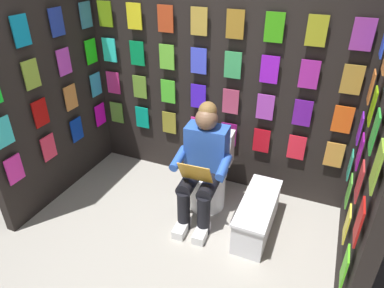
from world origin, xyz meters
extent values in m
plane|color=#9E998E|center=(0.00, 0.00, 0.00)|extent=(30.00, 30.00, 0.00)
cube|color=black|center=(0.00, -1.67, 1.17)|extent=(2.98, 0.10, 2.35)
cube|color=#5B9B34|center=(1.26, -1.58, 0.64)|extent=(0.17, 0.01, 0.26)
cube|color=#0B9E80|center=(0.90, -1.58, 0.64)|extent=(0.17, 0.01, 0.26)
cube|color=olive|center=(0.54, -1.58, 0.64)|extent=(0.17, 0.01, 0.26)
cube|color=#EE2893|center=(0.18, -1.58, 0.64)|extent=(0.17, 0.01, 0.26)
cube|color=#911872|center=(-0.18, -1.58, 0.64)|extent=(0.17, 0.01, 0.26)
cube|color=red|center=(-0.54, -1.58, 0.64)|extent=(0.17, 0.01, 0.26)
cube|color=red|center=(-0.90, -1.58, 0.64)|extent=(0.17, 0.01, 0.26)
cube|color=gold|center=(-1.26, -1.58, 0.64)|extent=(0.17, 0.01, 0.26)
cube|color=#CE2C7C|center=(1.26, -1.58, 1.02)|extent=(0.17, 0.01, 0.26)
cube|color=olive|center=(0.90, -1.58, 1.02)|extent=(0.17, 0.01, 0.26)
cube|color=#4CCC2E|center=(0.54, -1.58, 1.02)|extent=(0.17, 0.01, 0.26)
cube|color=#451BE6|center=(0.18, -1.58, 1.02)|extent=(0.17, 0.01, 0.26)
cube|color=#BB4164|center=(-0.18, -1.58, 1.02)|extent=(0.17, 0.01, 0.26)
cube|color=#B142C2|center=(-0.54, -1.58, 1.02)|extent=(0.17, 0.01, 0.26)
cube|color=#66169D|center=(-0.90, -1.58, 1.02)|extent=(0.17, 0.01, 0.26)
cube|color=#F05A15|center=(-1.26, -1.58, 1.02)|extent=(0.17, 0.01, 0.26)
cube|color=#2DEBD9|center=(1.26, -1.58, 1.40)|extent=(0.17, 0.01, 0.26)
cube|color=#0A8F48|center=(0.90, -1.58, 1.40)|extent=(0.17, 0.01, 0.26)
cube|color=#6ACA37|center=(0.54, -1.58, 1.40)|extent=(0.17, 0.01, 0.26)
cube|color=#404FF0|center=(0.18, -1.58, 1.40)|extent=(0.17, 0.01, 0.26)
cube|color=#3BAA5D|center=(-0.18, -1.58, 1.40)|extent=(0.17, 0.01, 0.26)
cube|color=#9719DB|center=(-0.54, -1.58, 1.40)|extent=(0.17, 0.01, 0.26)
cube|color=#A9249D|center=(-0.90, -1.58, 1.40)|extent=(0.17, 0.01, 0.26)
cube|color=#AE8530|center=(-1.26, -1.58, 1.40)|extent=(0.17, 0.01, 0.26)
cube|color=#669013|center=(1.26, -1.58, 1.78)|extent=(0.17, 0.01, 0.26)
cube|color=yellow|center=(0.90, -1.58, 1.78)|extent=(0.17, 0.01, 0.26)
cube|color=#BF401D|center=(0.54, -1.58, 1.78)|extent=(0.17, 0.01, 0.26)
cube|color=gold|center=(0.18, -1.58, 1.78)|extent=(0.17, 0.01, 0.26)
cube|color=#A37522|center=(-0.18, -1.58, 1.78)|extent=(0.17, 0.01, 0.26)
cube|color=#37A713|center=(-0.54, -1.58, 1.78)|extent=(0.17, 0.01, 0.26)
cube|color=#A0A11F|center=(-0.90, -1.58, 1.78)|extent=(0.17, 0.01, 0.26)
cube|color=purple|center=(-1.26, -1.58, 1.78)|extent=(0.17, 0.01, 0.26)
cube|color=black|center=(-1.49, -0.81, 1.17)|extent=(0.10, 1.62, 2.35)
cube|color=teal|center=(-1.41, -1.45, 0.64)|extent=(0.01, 0.17, 0.26)
cube|color=#58B839|center=(-1.41, -1.02, 0.64)|extent=(0.01, 0.17, 0.26)
cube|color=yellow|center=(-1.41, -0.59, 0.64)|extent=(0.01, 0.17, 0.26)
cube|color=#51CE1F|center=(-1.41, -0.17, 0.64)|extent=(0.01, 0.17, 0.26)
cube|color=purple|center=(-1.41, -1.45, 1.02)|extent=(0.01, 0.17, 0.26)
cube|color=#8C1491|center=(-1.41, -1.02, 1.02)|extent=(0.01, 0.17, 0.26)
cube|color=#B92D2F|center=(-1.41, -0.59, 1.02)|extent=(0.01, 0.17, 0.26)
cube|color=#B51511|center=(-1.41, -0.17, 1.02)|extent=(0.01, 0.17, 0.26)
cube|color=#C9682B|center=(-1.41, -1.45, 1.40)|extent=(0.01, 0.17, 0.26)
cube|color=#72AC0D|center=(-1.41, -1.02, 1.40)|extent=(0.01, 0.17, 0.26)
cube|color=green|center=(-1.41, -0.59, 1.40)|extent=(0.01, 0.17, 0.26)
cube|color=#81B12F|center=(-1.41, -0.17, 1.40)|extent=(0.01, 0.17, 0.26)
cube|color=blue|center=(-1.41, -1.45, 1.78)|extent=(0.01, 0.17, 0.26)
cube|color=black|center=(1.49, -0.81, 1.17)|extent=(0.10, 1.62, 2.35)
cube|color=#DC289B|center=(1.41, -0.17, 0.64)|extent=(0.01, 0.17, 0.26)
cube|color=#E32D4D|center=(1.41, -0.59, 0.64)|extent=(0.01, 0.17, 0.26)
cube|color=#0B30A2|center=(1.41, -1.02, 0.64)|extent=(0.01, 0.17, 0.26)
cube|color=#E00CBF|center=(1.41, -1.45, 0.64)|extent=(0.01, 0.17, 0.26)
cube|color=#34CACC|center=(1.41, -0.17, 1.02)|extent=(0.01, 0.17, 0.26)
cube|color=#A90C0A|center=(1.41, -0.59, 1.02)|extent=(0.01, 0.17, 0.26)
cube|color=#D3803C|center=(1.41, -1.02, 1.02)|extent=(0.01, 0.17, 0.26)
cube|color=#31A1CB|center=(1.41, -1.45, 1.02)|extent=(0.01, 0.17, 0.26)
cube|color=#89A935|center=(1.41, -0.59, 1.40)|extent=(0.01, 0.17, 0.26)
cube|color=#CA40CB|center=(1.41, -1.02, 1.40)|extent=(0.01, 0.17, 0.26)
cube|color=#22DF13|center=(1.41, -1.45, 1.40)|extent=(0.01, 0.17, 0.26)
cube|color=#0E87B2|center=(1.41, -0.59, 1.78)|extent=(0.01, 0.17, 0.26)
cube|color=#2136A0|center=(1.41, -1.02, 1.78)|extent=(0.01, 0.17, 0.26)
cube|color=teal|center=(1.41, -1.45, 1.78)|extent=(0.01, 0.17, 0.26)
cylinder|color=white|center=(-0.11, -1.12, 0.20)|extent=(0.38, 0.38, 0.40)
cylinder|color=white|center=(-0.11, -1.12, 0.41)|extent=(0.41, 0.41, 0.02)
cube|color=white|center=(-0.10, -1.38, 0.58)|extent=(0.39, 0.20, 0.36)
cylinder|color=white|center=(-0.10, -1.29, 0.58)|extent=(0.39, 0.09, 0.39)
cube|color=blue|center=(-0.11, -1.09, 0.68)|extent=(0.41, 0.24, 0.52)
sphere|color=brown|center=(-0.12, -1.06, 1.04)|extent=(0.21, 0.21, 0.21)
sphere|color=olive|center=(-0.11, -1.09, 1.11)|extent=(0.17, 0.17, 0.17)
cylinder|color=black|center=(-0.23, -0.90, 0.44)|extent=(0.17, 0.41, 0.15)
cylinder|color=black|center=(-0.03, -0.89, 0.44)|extent=(0.17, 0.41, 0.15)
cylinder|color=black|center=(-0.24, -0.72, 0.21)|extent=(0.12, 0.12, 0.42)
cylinder|color=black|center=(-0.04, -0.71, 0.21)|extent=(0.12, 0.12, 0.42)
cube|color=white|center=(-0.24, -0.66, 0.04)|extent=(0.13, 0.27, 0.09)
cube|color=white|center=(-0.04, -0.65, 0.04)|extent=(0.13, 0.27, 0.09)
cylinder|color=blue|center=(-0.34, -0.93, 0.66)|extent=(0.10, 0.31, 0.13)
cylinder|color=blue|center=(0.09, -0.90, 0.66)|extent=(0.10, 0.31, 0.13)
cube|color=#C38B27|center=(-0.14, -0.75, 0.64)|extent=(0.31, 0.15, 0.23)
cube|color=silver|center=(-0.69, -0.95, 0.16)|extent=(0.28, 0.79, 0.33)
cube|color=white|center=(-0.69, -0.95, 0.34)|extent=(0.30, 0.82, 0.03)
camera|label=1|loc=(-1.11, 1.59, 2.39)|focal=32.20mm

